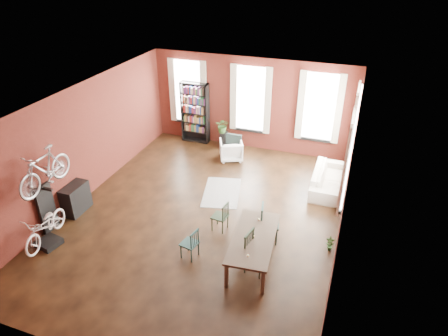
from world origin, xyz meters
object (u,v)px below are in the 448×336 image
at_px(cream_sofa, 328,176).
at_px(dining_chair_c, 257,253).
at_px(console_table, 76,199).
at_px(dining_table, 253,249).
at_px(white_armchair, 231,149).
at_px(dining_chair_d, 270,223).
at_px(dining_chair_b, 220,216).
at_px(bike_trainer, 49,243).
at_px(dining_chair_a, 189,243).
at_px(bookshelf, 195,113).
at_px(bicycle_floor, 42,214).
at_px(plant_stand, 224,140).

bearing_deg(cream_sofa, dining_chair_c, 165.61).
relative_size(dining_chair_c, console_table, 1.24).
height_order(dining_table, white_armchair, white_armchair).
bearing_deg(dining_chair_d, dining_chair_b, 79.17).
relative_size(dining_chair_c, dining_chair_d, 1.01).
distance_m(dining_table, dining_chair_c, 0.35).
bearing_deg(bike_trainer, white_armchair, 64.40).
distance_m(dining_chair_d, bike_trainer, 5.35).
relative_size(dining_chair_a, dining_chair_c, 0.78).
relative_size(bookshelf, console_table, 2.75).
bearing_deg(dining_table, dining_chair_d, 74.11).
xyz_separation_m(dining_chair_d, white_armchair, (-2.23, 3.69, -0.11)).
height_order(dining_chair_b, dining_chair_c, dining_chair_c).
bearing_deg(bicycle_floor, bookshelf, 73.35).
bearing_deg(bicycle_floor, dining_table, 5.31).
bearing_deg(dining_chair_b, dining_chair_d, 97.52).
relative_size(dining_chair_a, dining_chair_b, 0.98).
relative_size(dining_chair_b, cream_sofa, 0.38).
distance_m(white_armchair, cream_sofa, 3.35).
relative_size(dining_chair_a, bike_trainer, 1.58).
bearing_deg(dining_chair_b, console_table, -74.87).
height_order(dining_table, dining_chair_b, dining_chair_b).
bearing_deg(dining_chair_a, dining_chair_c, 103.55).
relative_size(dining_chair_c, cream_sofa, 0.47).
bearing_deg(white_armchair, bike_trainer, 40.30).
bearing_deg(white_armchair, plant_stand, -79.76).
xyz_separation_m(dining_table, dining_chair_c, (0.15, -0.28, 0.15)).
relative_size(dining_chair_b, bicycle_floor, 0.51).
bearing_deg(bookshelf, dining_chair_c, -55.92).
bearing_deg(plant_stand, dining_chair_d, -58.28).
xyz_separation_m(dining_chair_b, bike_trainer, (-3.67, -1.98, -0.32)).
distance_m(dining_chair_a, dining_chair_d, 1.99).
bearing_deg(dining_chair_b, bicycle_floor, -54.71).
distance_m(cream_sofa, bicycle_floor, 7.75).
bearing_deg(dining_chair_a, dining_chair_d, 138.32).
height_order(bookshelf, cream_sofa, bookshelf).
xyz_separation_m(bookshelf, cream_sofa, (4.95, -1.70, -0.69)).
relative_size(dining_chair_d, cream_sofa, 0.47).
height_order(dining_table, plant_stand, dining_table).
distance_m(dining_table, dining_chair_d, 0.88).
distance_m(bike_trainer, plant_stand, 6.83).
bearing_deg(dining_chair_c, dining_table, 40.15).
bearing_deg(bookshelf, bike_trainer, -98.87).
bearing_deg(bike_trainer, dining_chair_a, 13.02).
xyz_separation_m(bookshelf, plant_stand, (1.14, -0.15, -0.82)).
relative_size(bookshelf, bike_trainer, 4.49).
distance_m(console_table, bicycle_floor, 1.52).
xyz_separation_m(cream_sofa, plant_stand, (-3.81, 1.55, -0.12)).
relative_size(dining_table, white_armchair, 2.69).
bearing_deg(console_table, white_armchair, 55.11).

